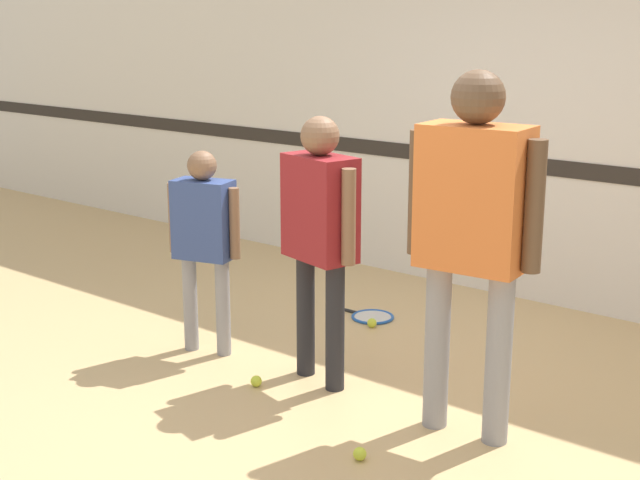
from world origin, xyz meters
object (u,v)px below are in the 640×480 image
at_px(tennis_ball_near_instructor, 256,381).
at_px(racket_spare_on_floor, 371,316).
at_px(tennis_ball_stray_left, 360,454).
at_px(person_student_right, 473,217).
at_px(person_instructor, 320,222).
at_px(tennis_ball_by_spare_racket, 372,323).
at_px(person_student_left, 204,230).

bearing_deg(tennis_ball_near_instructor, racket_spare_on_floor, 97.87).
bearing_deg(tennis_ball_near_instructor, tennis_ball_stray_left, -18.36).
bearing_deg(person_student_right, person_instructor, -8.18).
bearing_deg(racket_spare_on_floor, person_student_right, 140.69).
xyz_separation_m(person_instructor, tennis_ball_by_spare_racket, (-0.30, 0.94, -0.93)).
height_order(person_student_right, tennis_ball_by_spare_racket, person_student_right).
relative_size(tennis_ball_by_spare_racket, tennis_ball_stray_left, 1.00).
relative_size(person_instructor, racket_spare_on_floor, 3.01).
relative_size(tennis_ball_near_instructor, tennis_ball_stray_left, 1.00).
bearing_deg(person_instructor, racket_spare_on_floor, 125.32).
relative_size(racket_spare_on_floor, tennis_ball_stray_left, 7.83).
distance_m(person_student_right, tennis_ball_stray_left, 1.27).
bearing_deg(tennis_ball_stray_left, person_instructor, 140.33).
distance_m(person_student_left, tennis_ball_by_spare_racket, 1.39).
bearing_deg(person_student_right, person_student_left, -4.09).
height_order(person_instructor, racket_spare_on_floor, person_instructor).
bearing_deg(tennis_ball_stray_left, person_student_left, 161.43).
distance_m(person_instructor, tennis_ball_near_instructor, 1.00).
bearing_deg(person_student_right, tennis_ball_stray_left, 61.89).
height_order(person_student_right, tennis_ball_near_instructor, person_student_right).
height_order(person_student_right, racket_spare_on_floor, person_student_right).
xyz_separation_m(person_student_right, tennis_ball_stray_left, (-0.24, -0.57, -1.11)).
relative_size(person_student_right, tennis_ball_stray_left, 27.97).
xyz_separation_m(racket_spare_on_floor, tennis_ball_near_instructor, (0.19, -1.40, 0.02)).
bearing_deg(tennis_ball_near_instructor, person_student_right, 11.16).
bearing_deg(tennis_ball_near_instructor, tennis_ball_by_spare_racket, 93.08).
distance_m(person_instructor, tennis_ball_stray_left, 1.35).
height_order(person_student_left, tennis_ball_by_spare_racket, person_student_left).
bearing_deg(tennis_ball_by_spare_racket, person_student_left, -118.35).
height_order(person_instructor, tennis_ball_by_spare_racket, person_instructor).
bearing_deg(person_student_right, racket_spare_on_floor, -44.06).
height_order(person_student_left, tennis_ball_near_instructor, person_student_left).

